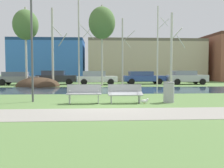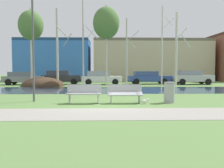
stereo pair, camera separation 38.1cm
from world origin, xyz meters
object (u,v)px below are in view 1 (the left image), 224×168
parked_hatch_third_white (96,77)px  parked_suv_fifth_silver (186,77)px  bench_left (84,93)px  parked_wagon_fourth_blue (143,77)px  streetlamp (31,22)px  bench_right (125,93)px  parked_sedan_second_dark (56,77)px  parked_van_nearest_grey (18,78)px  seagull (145,101)px  trash_bin (169,92)px

parked_hatch_third_white → parked_suv_fifth_silver: size_ratio=1.00×
bench_left → parked_wagon_fourth_blue: 16.72m
streetlamp → parked_wagon_fourth_blue: size_ratio=1.25×
bench_left → bench_right: (1.91, 0.00, 0.00)m
parked_sedan_second_dark → parked_suv_fifth_silver: 14.23m
parked_van_nearest_grey → parked_hatch_third_white: parked_hatch_third_white is taller
parked_van_nearest_grey → parked_wagon_fourth_blue: parked_wagon_fourth_blue is taller
parked_van_nearest_grey → parked_sedan_second_dark: size_ratio=1.01×
seagull → parked_van_nearest_grey: bearing=124.7°
parked_van_nearest_grey → parked_sedan_second_dark: bearing=10.2°
parked_sedan_second_dark → trash_bin: bearing=-63.0°
parked_hatch_third_white → streetlamp: bearing=-102.2°
trash_bin → parked_van_nearest_grey: parked_van_nearest_grey is taller
streetlamp → parked_sedan_second_dark: (-1.34, 14.78, -3.04)m
parked_van_nearest_grey → streetlamp: bearing=-70.0°
bench_left → bench_right: size_ratio=1.00×
seagull → parked_sedan_second_dark: bearing=112.8°
parked_wagon_fourth_blue → parked_sedan_second_dark: bearing=-178.9°
bench_right → parked_suv_fifth_silver: size_ratio=0.38×
bench_left → streetlamp: (-2.52, 0.73, 3.36)m
trash_bin → parked_hatch_third_white: size_ratio=0.23×
bench_right → parked_van_nearest_grey: (-9.57, 14.83, 0.27)m
bench_right → parked_wagon_fourth_blue: 16.16m
parked_hatch_third_white → parked_suv_fifth_silver: 9.82m
streetlamp → parked_hatch_third_white: 14.72m
bench_left → parked_wagon_fourth_blue: parked_wagon_fourth_blue is taller
parked_sedan_second_dark → parked_wagon_fourth_blue: size_ratio=0.91×
parked_van_nearest_grey → parked_sedan_second_dark: parked_sedan_second_dark is taller
parked_van_nearest_grey → parked_suv_fifth_silver: parked_suv_fifth_silver is taller
parked_wagon_fourth_blue → parked_suv_fifth_silver: bearing=-10.8°
parked_van_nearest_grey → seagull: bearing=-55.3°
streetlamp → parked_suv_fifth_silver: bearing=47.6°
parked_wagon_fourth_blue → parked_suv_fifth_silver: (4.60, -0.88, 0.03)m
parked_suv_fifth_silver → trash_bin: bearing=-113.3°
parked_van_nearest_grey → parked_suv_fifth_silver: 18.01m
bench_left → parked_hatch_third_white: 14.81m
parked_sedan_second_dark → parked_wagon_fourth_blue: bearing=1.1°
trash_bin → streetlamp: bearing=174.3°
bench_right → parked_sedan_second_dark: 16.55m
bench_left → parked_van_nearest_grey: size_ratio=0.37×
trash_bin → parked_van_nearest_grey: size_ratio=0.23×
parked_van_nearest_grey → trash_bin: bearing=-51.6°
bench_left → bench_right: 1.91m
streetlamp → parked_van_nearest_grey: size_ratio=1.36×
streetlamp → parked_wagon_fourth_blue: bearing=61.1°
parked_sedan_second_dark → parked_hatch_third_white: size_ratio=1.00×
streetlamp → bench_right: bearing=-9.4°
bench_right → parked_suv_fifth_silver: (8.44, 14.82, 0.32)m
trash_bin → parked_sedan_second_dark: size_ratio=0.23×
streetlamp → parked_hatch_third_white: (3.05, 14.07, -3.07)m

